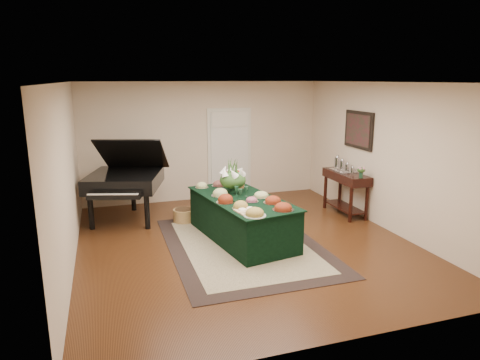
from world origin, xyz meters
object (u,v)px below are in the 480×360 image
object	(u,v)px
floral_centerpiece	(233,177)
buffet_table	(242,218)
mahogany_sideboard	(346,182)
grand_piano	(125,180)

from	to	relation	value
floral_centerpiece	buffet_table	bearing A→B (deg)	-84.16
buffet_table	floral_centerpiece	world-z (taller)	floral_centerpiece
floral_centerpiece	mahogany_sideboard	distance (m)	2.58
grand_piano	mahogany_sideboard	distance (m)	4.46
floral_centerpiece	mahogany_sideboard	size ratio (longest dim) A/B	0.41
floral_centerpiece	grand_piano	bearing A→B (deg)	143.94
floral_centerpiece	grand_piano	distance (m)	2.25
floral_centerpiece	grand_piano	xyz separation A→B (m)	(-1.81, 1.32, -0.22)
floral_centerpiece	grand_piano	size ratio (longest dim) A/B	0.26
floral_centerpiece	mahogany_sideboard	bearing A→B (deg)	7.20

